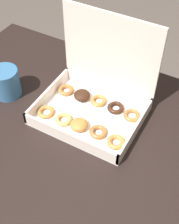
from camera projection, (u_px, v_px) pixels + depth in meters
dining_table at (72, 147)px, 1.08m from camera, size 1.09×0.77×0.77m
donut_box at (95, 94)px, 1.00m from camera, size 0.33×0.27×0.31m
coffee_mug at (6, 82)px, 1.05m from camera, size 0.09×0.09×0.10m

